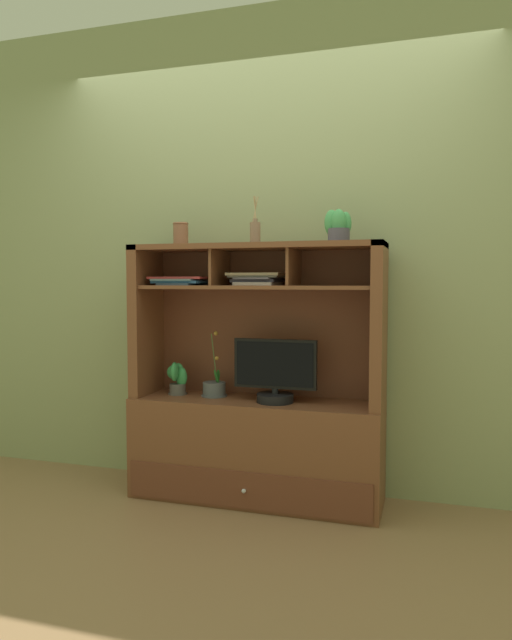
{
  "coord_description": "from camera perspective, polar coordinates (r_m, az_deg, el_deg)",
  "views": [
    {
      "loc": [
        0.93,
        -3.04,
        1.21
      ],
      "look_at": [
        0.0,
        0.0,
        1.0
      ],
      "focal_mm": 32.49,
      "sensor_mm": 36.0,
      "label": 1
    }
  ],
  "objects": [
    {
      "name": "floor_plane",
      "position": [
        3.4,
        -0.0,
        -17.29
      ],
      "size": [
        6.0,
        6.0,
        0.02
      ],
      "primitive_type": "cube",
      "color": "#906D48",
      "rests_on": "ground"
    },
    {
      "name": "back_wall",
      "position": [
        3.41,
        1.16,
        6.91
      ],
      "size": [
        6.0,
        0.02,
        2.8
      ],
      "primitive_type": "cube",
      "color": "#929D6C",
      "rests_on": "ground"
    },
    {
      "name": "media_console",
      "position": [
        3.28,
        0.04,
        -9.77
      ],
      "size": [
        1.39,
        0.44,
        1.42
      ],
      "color": "brown",
      "rests_on": "ground"
    },
    {
      "name": "tv_monitor",
      "position": [
        3.15,
        1.9,
        -5.41
      ],
      "size": [
        0.46,
        0.2,
        0.34
      ],
      "color": "black",
      "rests_on": "media_console"
    },
    {
      "name": "potted_orchid",
      "position": [
        3.34,
        -4.13,
        -6.75
      ],
      "size": [
        0.15,
        0.15,
        0.37
      ],
      "color": "#50555A",
      "rests_on": "media_console"
    },
    {
      "name": "potted_fern",
      "position": [
        3.4,
        -7.78,
        -5.72
      ],
      "size": [
        0.12,
        0.12,
        0.19
      ],
      "color": "#54504D",
      "rests_on": "media_console"
    },
    {
      "name": "magazine_stack_left",
      "position": [
        3.3,
        -7.32,
        3.85
      ],
      "size": [
        0.36,
        0.26,
        0.05
      ],
      "color": "#2B384B",
      "rests_on": "media_console"
    },
    {
      "name": "magazine_stack_centre",
      "position": [
        3.2,
        0.13,
        4.09
      ],
      "size": [
        0.3,
        0.25,
        0.07
      ],
      "color": "beige",
      "rests_on": "media_console"
    },
    {
      "name": "diffuser_bottle",
      "position": [
        3.18,
        -0.08,
        8.64
      ],
      "size": [
        0.06,
        0.06,
        0.26
      ],
      "color": "#896852",
      "rests_on": "media_console"
    },
    {
      "name": "potted_succulent",
      "position": [
        3.1,
        8.11,
        9.04
      ],
      "size": [
        0.14,
        0.13,
        0.18
      ],
      "color": "#504C5A",
      "rests_on": "media_console"
    },
    {
      "name": "ceramic_vase",
      "position": [
        3.36,
        -7.43,
        8.4
      ],
      "size": [
        0.09,
        0.09,
        0.13
      ],
      "color": "brown",
      "rests_on": "media_console"
    }
  ]
}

